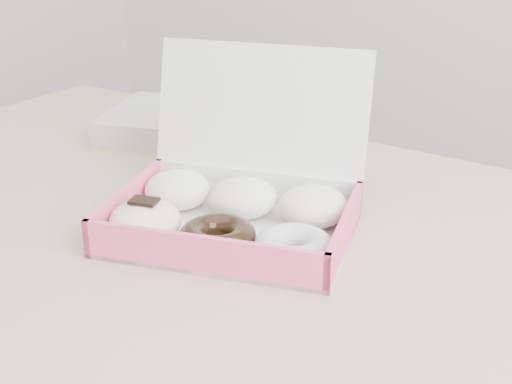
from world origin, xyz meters
The scene contains 3 objects.
table centered at (0.00, 0.00, 0.67)m, with size 1.20×0.80×0.75m.
donut_box centered at (0.08, 0.01, 0.78)m, with size 0.34×0.33×0.20m.
newspapers centered at (-0.20, 0.26, 0.77)m, with size 0.25×0.20×0.04m, color silver.
Camera 1 is at (0.54, -0.64, 1.14)m, focal length 50.00 mm.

